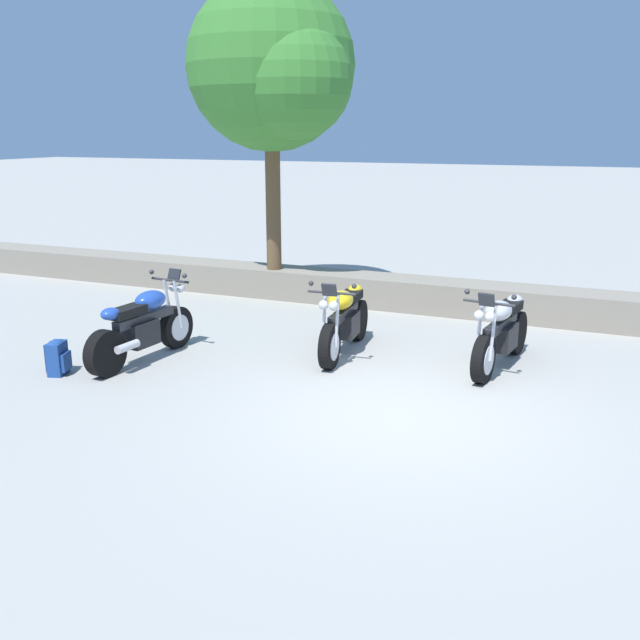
% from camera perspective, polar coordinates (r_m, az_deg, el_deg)
% --- Properties ---
extents(ground_plane, '(120.00, 120.00, 0.00)m').
position_cam_1_polar(ground_plane, '(8.18, 6.47, -7.48)').
color(ground_plane, '#A3A099').
extents(stone_wall, '(36.00, 0.80, 0.55)m').
position_cam_1_polar(stone_wall, '(12.58, 12.76, 1.59)').
color(stone_wall, gray).
rests_on(stone_wall, ground).
extents(motorcycle_blue_near_left, '(0.67, 2.07, 1.18)m').
position_cam_1_polar(motorcycle_blue_near_left, '(10.11, -14.01, -0.54)').
color(motorcycle_blue_near_left, black).
rests_on(motorcycle_blue_near_left, ground).
extents(motorcycle_yellow_centre, '(0.67, 2.07, 1.18)m').
position_cam_1_polar(motorcycle_yellow_centre, '(10.12, 1.92, -0.07)').
color(motorcycle_yellow_centre, black).
rests_on(motorcycle_yellow_centre, ground).
extents(motorcycle_silver_far_right, '(0.67, 2.06, 1.18)m').
position_cam_1_polar(motorcycle_silver_far_right, '(9.82, 14.30, -1.01)').
color(motorcycle_silver_far_right, black).
rests_on(motorcycle_silver_far_right, ground).
extents(rider_backpack, '(0.32, 0.34, 0.47)m').
position_cam_1_polar(rider_backpack, '(9.93, -20.35, -2.78)').
color(rider_backpack, navy).
rests_on(rider_backpack, ground).
extents(leafy_tree_far_left, '(3.17, 3.02, 5.19)m').
position_cam_1_polar(leafy_tree_far_left, '(13.25, -3.57, 19.48)').
color(leafy_tree_far_left, brown).
rests_on(leafy_tree_far_left, stone_wall).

